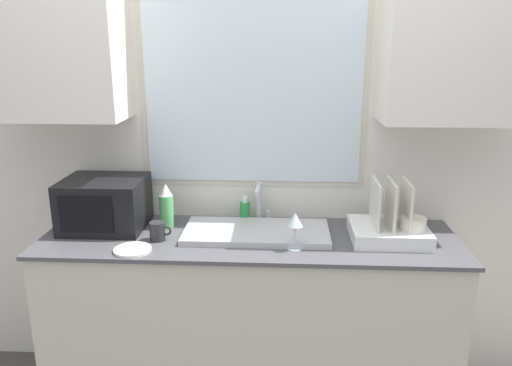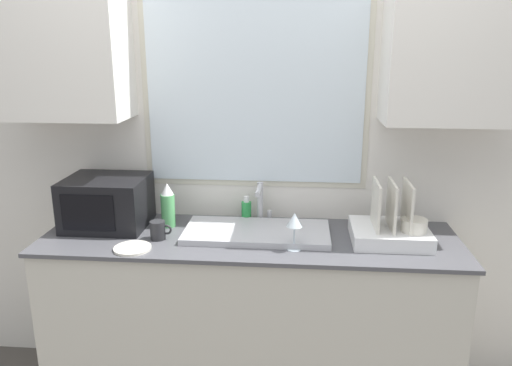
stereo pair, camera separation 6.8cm
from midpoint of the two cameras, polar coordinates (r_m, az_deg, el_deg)
name	(u,v)px [view 2 (the right image)]	position (r m, az deg, el deg)	size (l,w,h in m)	color
countertop	(250,318)	(2.65, 0.08, -15.17)	(2.03, 0.60, 0.90)	beige
wall_back	(255,126)	(2.59, 0.62, 6.55)	(6.00, 0.38, 2.60)	silver
sink_basin	(257,232)	(2.46, 0.90, -5.64)	(0.71, 0.34, 0.03)	#B2B2B7
faucet	(261,199)	(2.59, 1.28, -1.88)	(0.08, 0.19, 0.21)	#B7B7BC
microwave	(107,202)	(2.65, -15.97, -2.13)	(0.40, 0.34, 0.26)	black
dish_rack	(392,229)	(2.47, 16.03, -5.03)	(0.36, 0.32, 0.29)	white
spray_bottle	(168,206)	(2.58, -9.29, -2.58)	(0.07, 0.07, 0.23)	#59B266
soap_bottle	(246,211)	(2.63, -0.36, -3.19)	(0.05, 0.05, 0.14)	#268C3F
mug_near_sink	(158,230)	(2.44, -10.33, -5.33)	(0.11, 0.07, 0.09)	#262628
wine_glass	(294,221)	(2.26, 5.29, -4.39)	(0.07, 0.07, 0.18)	silver
small_plate	(132,248)	(2.36, -13.13, -7.28)	(0.17, 0.17, 0.01)	silver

